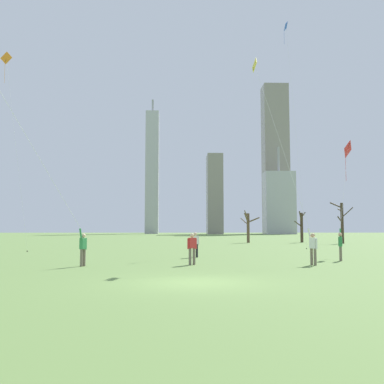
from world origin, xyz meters
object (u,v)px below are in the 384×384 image
object	(u,v)px
bystander_far_off_by_trees	(192,247)
kite_flyer_foreground_left_red	(342,221)
distant_kite_high_overhead_orange	(7,69)
kite_flyer_far_back_green	(37,168)
bystander_strolling_midfield	(195,243)
distant_kite_drifting_right_blue	(287,41)
kite_flyer_foreground_right_yellow	(302,211)
bare_tree_right_of_center	(342,221)
bare_tree_leftmost	(302,226)
bare_tree_left_of_center	(248,226)

from	to	relation	value
bystander_far_off_by_trees	kite_flyer_foreground_left_red	bearing A→B (deg)	22.38
distant_kite_high_overhead_orange	kite_flyer_far_back_green	bearing A→B (deg)	-63.32
bystander_strolling_midfield	distant_kite_drifting_right_blue	distance (m)	28.63
kite_flyer_foreground_right_yellow	bare_tree_right_of_center	world-z (taller)	kite_flyer_foreground_right_yellow
bystander_strolling_midfield	bystander_far_off_by_trees	xyz separation A→B (m)	(-0.35, -5.79, 0.00)
bystander_strolling_midfield	distant_kite_drifting_right_blue	xyz separation A→B (m)	(10.44, 16.31, 21.09)
distant_kite_high_overhead_orange	kite_flyer_foreground_left_red	bearing A→B (deg)	-21.44
kite_flyer_far_back_green	bare_tree_leftmost	xyz separation A→B (m)	(22.93, 39.61, -2.35)
bystander_far_off_by_trees	bare_tree_left_of_center	xyz separation A→B (m)	(8.41, 35.32, 1.38)
kite_flyer_foreground_right_yellow	kite_flyer_far_back_green	bearing A→B (deg)	-164.29
kite_flyer_far_back_green	bare_tree_right_of_center	world-z (taller)	kite_flyer_far_back_green
kite_flyer_foreground_right_yellow	bare_tree_left_of_center	xyz separation A→B (m)	(2.54, 34.83, -0.50)
bystander_far_off_by_trees	bare_tree_leftmost	xyz separation A→B (m)	(15.94, 36.48, 1.32)
bystander_strolling_midfield	bare_tree_right_of_center	distance (m)	32.69
distant_kite_drifting_right_blue	bare_tree_right_of_center	xyz separation A→B (m)	(9.05, 9.86, -19.16)
bystander_strolling_midfield	distant_kite_drifting_right_blue	bearing A→B (deg)	57.37
kite_flyer_far_back_green	bystander_far_off_by_trees	distance (m)	8.50
bare_tree_left_of_center	bare_tree_right_of_center	xyz separation A→B (m)	(11.43, -3.35, 0.55)
distant_kite_high_overhead_orange	bare_tree_right_of_center	xyz separation A→B (m)	(35.21, 18.44, -12.53)
bare_tree_leftmost	bare_tree_left_of_center	distance (m)	7.61
kite_flyer_foreground_left_red	bystander_strolling_midfield	bearing A→B (deg)	167.64
kite_flyer_foreground_right_yellow	kite_flyer_foreground_left_red	distance (m)	4.82
kite_flyer_foreground_right_yellow	bare_tree_leftmost	world-z (taller)	kite_flyer_foreground_right_yellow
bystander_strolling_midfield	distant_kite_high_overhead_orange	size ratio (longest dim) A/B	0.10
distant_kite_high_overhead_orange	distant_kite_drifting_right_blue	world-z (taller)	distant_kite_drifting_right_blue
kite_flyer_foreground_left_red	bare_tree_leftmost	world-z (taller)	kite_flyer_foreground_left_red
bystander_far_off_by_trees	distant_kite_drifting_right_blue	world-z (taller)	distant_kite_drifting_right_blue
distant_kite_high_overhead_orange	bare_tree_left_of_center	size ratio (longest dim) A/B	3.96
kite_flyer_far_back_green	distant_kite_drifting_right_blue	bearing A→B (deg)	54.82
bare_tree_left_of_center	bystander_strolling_midfield	bearing A→B (deg)	-105.27
bare_tree_leftmost	bare_tree_right_of_center	bearing A→B (deg)	-49.08
kite_flyer_foreground_right_yellow	distant_kite_high_overhead_orange	xyz separation A→B (m)	(-21.24, 13.04, 12.57)
kite_flyer_foreground_right_yellow	bare_tree_leftmost	bearing A→B (deg)	74.38
kite_flyer_far_back_green	bystander_strolling_midfield	size ratio (longest dim) A/B	11.66
kite_flyer_far_back_green	distant_kite_high_overhead_orange	world-z (taller)	kite_flyer_far_back_green
bare_tree_right_of_center	distant_kite_drifting_right_blue	bearing A→B (deg)	-132.54
kite_flyer_far_back_green	bare_tree_right_of_center	distance (m)	44.22
kite_flyer_far_back_green	kite_flyer_foreground_left_red	xyz separation A→B (m)	(16.30, 6.97, -2.23)
kite_flyer_far_back_green	kite_flyer_foreground_left_red	distance (m)	17.87
bare_tree_right_of_center	bystander_strolling_midfield	bearing A→B (deg)	-126.68
kite_flyer_foreground_right_yellow	bystander_strolling_midfield	xyz separation A→B (m)	(-5.51, 5.31, -1.88)
distant_kite_drifting_right_blue	bare_tree_left_of_center	bearing A→B (deg)	100.22
bystander_far_off_by_trees	distant_kite_high_overhead_orange	bearing A→B (deg)	138.65
kite_flyer_far_back_green	bystander_far_off_by_trees	size ratio (longest dim) A/B	11.66
bystander_strolling_midfield	distant_kite_high_overhead_orange	world-z (taller)	distant_kite_high_overhead_orange
distant_kite_drifting_right_blue	bare_tree_leftmost	distance (m)	24.97
kite_flyer_foreground_right_yellow	bare_tree_left_of_center	size ratio (longest dim) A/B	3.07
kite_flyer_foreground_right_yellow	bystander_far_off_by_trees	xyz separation A→B (m)	(-5.87, -0.48, -1.88)
kite_flyer_foreground_left_red	distant_kite_drifting_right_blue	size ratio (longest dim) A/B	0.34
bystander_far_off_by_trees	kite_flyer_foreground_right_yellow	bearing A→B (deg)	4.71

